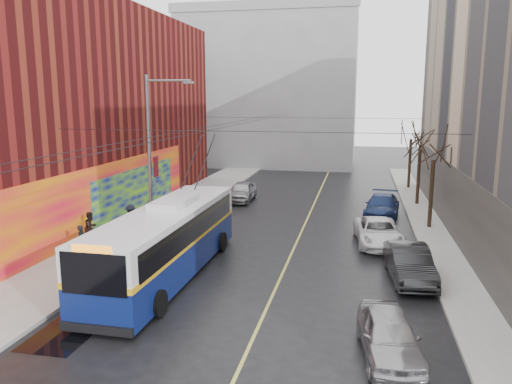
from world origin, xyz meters
TOP-DOWN VIEW (x-y plane):
  - ground at (0.00, 0.00)m, footprint 140.00×140.00m
  - sidewalk_left at (-8.00, 12.00)m, footprint 4.00×60.00m
  - sidewalk_right at (9.00, 12.00)m, footprint 2.00×60.00m
  - lane_line at (1.50, 14.00)m, footprint 0.12×50.00m
  - building_left at (-15.99, 13.99)m, footprint 12.11×36.00m
  - building_far at (-6.00, 44.99)m, footprint 20.50×12.10m
  - streetlight_pole at (-6.14, 10.00)m, footprint 2.65×0.60m
  - catenary_wires at (-2.54, 14.77)m, footprint 18.00×60.00m
  - tree_near at (9.00, 16.00)m, footprint 3.20×3.20m
  - tree_mid at (9.00, 23.00)m, footprint 3.20×3.20m
  - tree_far at (9.00, 30.00)m, footprint 3.20×3.20m
  - puddle at (-4.76, -0.71)m, footprint 1.93×3.25m
  - pigeons_flying at (-1.67, 9.68)m, footprint 2.75×3.75m
  - trolleybus at (-3.45, 5.09)m, footprint 3.02×12.48m
  - parked_car_a at (5.80, -0.23)m, footprint 2.16×4.34m
  - parked_car_b at (7.00, 6.72)m, footprint 2.08×4.75m
  - parked_car_c at (5.86, 12.03)m, footprint 2.83×5.21m
  - parked_car_d at (6.31, 18.64)m, footprint 2.68×5.36m
  - following_car at (-4.09, 21.96)m, footprint 1.79×4.41m
  - pedestrian_a at (-8.46, 6.50)m, footprint 0.39×0.58m
  - pedestrian_b at (-9.16, 8.58)m, footprint 0.75×0.91m
  - pedestrian_c at (-7.97, 10.87)m, footprint 1.18×1.24m

SIDE VIEW (x-z plane):
  - ground at x=0.00m, z-range 0.00..0.00m
  - lane_line at x=1.50m, z-range 0.00..0.01m
  - puddle at x=-4.76m, z-range 0.00..0.01m
  - sidewalk_left at x=-8.00m, z-range 0.00..0.15m
  - sidewalk_right at x=9.00m, z-range 0.00..0.15m
  - parked_car_c at x=5.86m, z-range 0.00..1.39m
  - parked_car_a at x=5.80m, z-range 0.00..1.42m
  - parked_car_d at x=6.31m, z-range 0.00..1.50m
  - following_car at x=-4.09m, z-range 0.00..1.50m
  - parked_car_b at x=7.00m, z-range 0.00..1.52m
  - pedestrian_a at x=-8.46m, z-range 0.15..1.70m
  - pedestrian_c at x=-7.97m, z-range 0.15..1.84m
  - pedestrian_b at x=-9.16m, z-range 0.15..1.88m
  - trolleybus at x=-3.45m, z-range -1.31..4.58m
  - streetlight_pole at x=-6.14m, z-range 0.35..9.35m
  - tree_near at x=9.00m, z-range 1.78..8.18m
  - tree_far at x=9.00m, z-range 1.86..8.43m
  - tree_mid at x=9.00m, z-range 1.91..8.59m
  - catenary_wires at x=-2.54m, z-range 6.13..6.36m
  - building_left at x=-15.99m, z-range -0.01..13.99m
  - pigeons_flying at x=-1.67m, z-range 6.17..8.64m
  - building_far at x=-6.00m, z-range 0.02..18.02m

